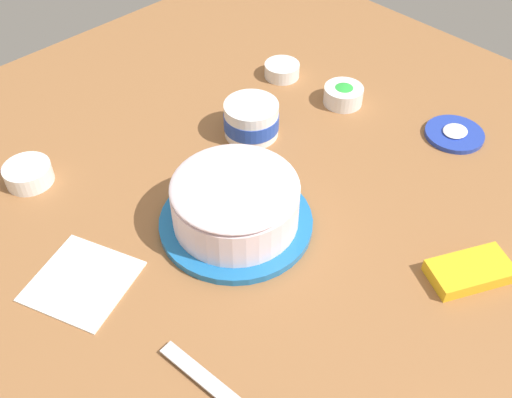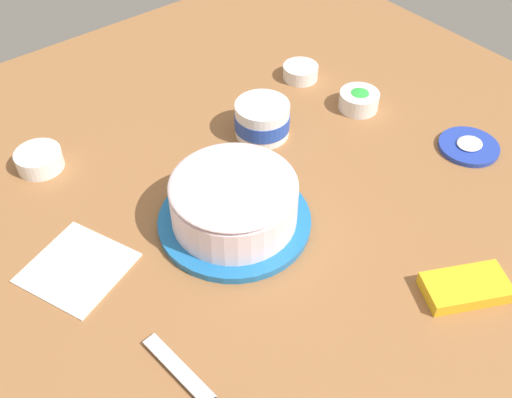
# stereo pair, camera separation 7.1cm
# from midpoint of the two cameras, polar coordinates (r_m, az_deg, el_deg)

# --- Properties ---
(ground_plane) EXTENTS (1.54, 1.54, 0.00)m
(ground_plane) POSITION_cam_midpoint_polar(r_m,az_deg,el_deg) (1.08, -0.89, -0.81)
(ground_plane) COLOR #936038
(frosted_cake) EXTENTS (0.27, 0.27, 0.11)m
(frosted_cake) POSITION_cam_midpoint_polar(r_m,az_deg,el_deg) (1.01, -4.00, -0.59)
(frosted_cake) COLOR #1E6BB2
(frosted_cake) RESTS_ON ground_plane
(frosting_tub) EXTENTS (0.11, 0.11, 0.07)m
(frosting_tub) POSITION_cam_midpoint_polar(r_m,az_deg,el_deg) (1.21, -2.15, 7.62)
(frosting_tub) COLOR white
(frosting_tub) RESTS_ON ground_plane
(frosting_tub_lid) EXTENTS (0.12, 0.12, 0.02)m
(frosting_tub_lid) POSITION_cam_midpoint_polar(r_m,az_deg,el_deg) (1.28, 16.91, 5.94)
(frosting_tub_lid) COLOR #233DAD
(frosting_tub_lid) RESTS_ON ground_plane
(sprinkle_bowl_green) EXTENTS (0.08, 0.08, 0.04)m
(sprinkle_bowl_green) POSITION_cam_midpoint_polar(r_m,az_deg,el_deg) (1.32, 6.79, 9.87)
(sprinkle_bowl_green) COLOR white
(sprinkle_bowl_green) RESTS_ON ground_plane
(sprinkle_bowl_rainbow) EXTENTS (0.09, 0.09, 0.04)m
(sprinkle_bowl_rainbow) POSITION_cam_midpoint_polar(r_m,az_deg,el_deg) (1.20, -22.52, 2.23)
(sprinkle_bowl_rainbow) COLOR white
(sprinkle_bowl_rainbow) RESTS_ON ground_plane
(sprinkle_bowl_blue) EXTENTS (0.08, 0.08, 0.03)m
(sprinkle_bowl_blue) POSITION_cam_midpoint_polar(r_m,az_deg,el_deg) (1.40, 1.00, 12.19)
(sprinkle_bowl_blue) COLOR white
(sprinkle_bowl_blue) RESTS_ON ground_plane
(candy_box_lower) EXTENTS (0.15, 0.12, 0.02)m
(candy_box_lower) POSITION_cam_midpoint_polar(r_m,az_deg,el_deg) (1.01, 17.86, -6.65)
(candy_box_lower) COLOR yellow
(candy_box_lower) RESTS_ON ground_plane
(paper_napkin) EXTENTS (0.20, 0.20, 0.01)m
(paper_napkin) POSITION_cam_midpoint_polar(r_m,az_deg,el_deg) (1.01, -18.25, -7.49)
(paper_napkin) COLOR white
(paper_napkin) RESTS_ON ground_plane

